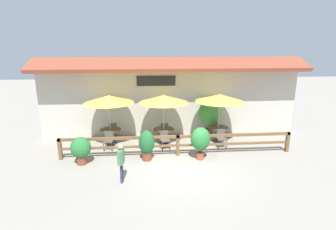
% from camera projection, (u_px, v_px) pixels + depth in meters
% --- Properties ---
extents(ground_plane, '(60.00, 60.00, 0.00)m').
position_uv_depth(ground_plane, '(181.00, 165.00, 10.84)').
color(ground_plane, gray).
extents(building_facade, '(14.28, 1.49, 4.23)m').
position_uv_depth(building_facade, '(171.00, 96.00, 14.24)').
color(building_facade, '#BCB7A8').
rests_on(building_facade, ground).
extents(patio_railing, '(10.40, 0.14, 0.95)m').
position_uv_depth(patio_railing, '(178.00, 141.00, 11.67)').
color(patio_railing, brown).
rests_on(patio_railing, ground).
extents(patio_umbrella_near, '(2.43, 2.43, 2.51)m').
position_uv_depth(patio_umbrella_near, '(109.00, 99.00, 12.68)').
color(patio_umbrella_near, '#B7B2A8').
rests_on(patio_umbrella_near, ground).
extents(dining_table_near, '(1.05, 1.05, 0.76)m').
position_uv_depth(dining_table_near, '(111.00, 132.00, 13.11)').
color(dining_table_near, '#4C3826').
rests_on(dining_table_near, ground).
extents(chair_near_streetside, '(0.46, 0.46, 0.88)m').
position_uv_depth(chair_near_streetside, '(109.00, 140.00, 12.40)').
color(chair_near_streetside, '#514C47').
rests_on(chair_near_streetside, ground).
extents(chair_near_wallside, '(0.51, 0.51, 0.88)m').
position_uv_depth(chair_near_wallside, '(113.00, 130.00, 13.88)').
color(chair_near_wallside, '#514C47').
rests_on(chair_near_wallside, ground).
extents(patio_umbrella_middle, '(2.43, 2.43, 2.51)m').
position_uv_depth(patio_umbrella_middle, '(164.00, 99.00, 12.74)').
color(patio_umbrella_middle, '#B7B2A8').
rests_on(patio_umbrella_middle, ground).
extents(dining_table_middle, '(1.05, 1.05, 0.76)m').
position_uv_depth(dining_table_middle, '(164.00, 132.00, 13.17)').
color(dining_table_middle, '#4C3826').
rests_on(dining_table_middle, ground).
extents(chair_middle_streetside, '(0.50, 0.50, 0.88)m').
position_uv_depth(chair_middle_streetside, '(165.00, 139.00, 12.50)').
color(chair_middle_streetside, '#514C47').
rests_on(chair_middle_streetside, ground).
extents(chair_middle_wallside, '(0.47, 0.47, 0.88)m').
position_uv_depth(chair_middle_wallside, '(164.00, 129.00, 13.91)').
color(chair_middle_wallside, '#514C47').
rests_on(chair_middle_wallside, ground).
extents(patio_umbrella_far, '(2.43, 2.43, 2.51)m').
position_uv_depth(patio_umbrella_far, '(220.00, 98.00, 12.98)').
color(patio_umbrella_far, '#B7B2A8').
rests_on(patio_umbrella_far, ground).
extents(dining_table_far, '(1.05, 1.05, 0.76)m').
position_uv_depth(dining_table_far, '(218.00, 130.00, 13.41)').
color(dining_table_far, '#4C3826').
rests_on(dining_table_far, ground).
extents(chair_far_streetside, '(0.43, 0.43, 0.88)m').
position_uv_depth(chair_far_streetside, '(221.00, 137.00, 12.70)').
color(chair_far_streetside, '#514C47').
rests_on(chair_far_streetside, ground).
extents(chair_far_wallside, '(0.43, 0.43, 0.88)m').
position_uv_depth(chair_far_wallside, '(214.00, 128.00, 14.17)').
color(chair_far_wallside, '#514C47').
rests_on(chair_far_wallside, ground).
extents(potted_plant_entrance_palm, '(0.85, 0.76, 1.44)m').
position_uv_depth(potted_plant_entrance_palm, '(200.00, 140.00, 11.23)').
color(potted_plant_entrance_palm, '#9E4C33').
rests_on(potted_plant_entrance_palm, ground).
extents(potted_plant_corner_fern, '(0.84, 0.75, 1.18)m').
position_uv_depth(potted_plant_corner_fern, '(81.00, 149.00, 10.82)').
color(potted_plant_corner_fern, brown).
rests_on(potted_plant_corner_fern, ground).
extents(potted_plant_broad_leaf, '(0.67, 0.60, 1.33)m').
position_uv_depth(potted_plant_broad_leaf, '(147.00, 144.00, 11.19)').
color(potted_plant_broad_leaf, brown).
rests_on(potted_plant_broad_leaf, ground).
extents(potted_plant_small_flowering, '(1.16, 1.05, 2.11)m').
position_uv_depth(potted_plant_small_flowering, '(210.00, 113.00, 14.09)').
color(potted_plant_small_flowering, '#9E4C33').
rests_on(potted_plant_small_flowering, ground).
extents(pedestrian, '(0.23, 0.53, 1.49)m').
position_uv_depth(pedestrian, '(121.00, 158.00, 9.28)').
color(pedestrian, '#2D334C').
rests_on(pedestrian, ground).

